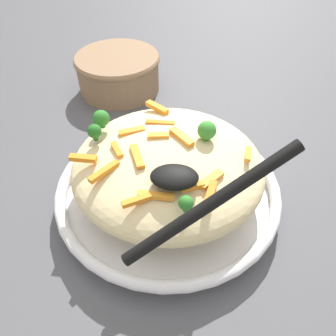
# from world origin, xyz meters

# --- Properties ---
(ground_plane) EXTENTS (2.40, 2.40, 0.00)m
(ground_plane) POSITION_xyz_m (0.00, 0.00, 0.00)
(ground_plane) COLOR #4C4C51
(serving_bowl) EXTENTS (0.33, 0.33, 0.04)m
(serving_bowl) POSITION_xyz_m (0.00, 0.00, 0.02)
(serving_bowl) COLOR silver
(serving_bowl) RESTS_ON ground_plane
(pasta_mound) EXTENTS (0.26, 0.26, 0.08)m
(pasta_mound) POSITION_xyz_m (0.00, 0.00, 0.07)
(pasta_mound) COLOR beige
(pasta_mound) RESTS_ON serving_bowl
(carrot_piece_0) EXTENTS (0.04, 0.01, 0.01)m
(carrot_piece_0) POSITION_xyz_m (0.01, -0.05, 0.10)
(carrot_piece_0) COLOR orange
(carrot_piece_0) RESTS_ON pasta_mound
(carrot_piece_1) EXTENTS (0.03, 0.03, 0.01)m
(carrot_piece_1) POSITION_xyz_m (-0.05, 0.06, 0.10)
(carrot_piece_1) COLOR orange
(carrot_piece_1) RESTS_ON pasta_mound
(carrot_piece_2) EXTENTS (0.04, 0.02, 0.01)m
(carrot_piece_2) POSITION_xyz_m (0.03, 0.09, 0.10)
(carrot_piece_2) COLOR orange
(carrot_piece_2) RESTS_ON pasta_mound
(carrot_piece_3) EXTENTS (0.01, 0.03, 0.01)m
(carrot_piece_3) POSITION_xyz_m (-0.10, 0.01, 0.10)
(carrot_piece_3) COLOR orange
(carrot_piece_3) RESTS_ON pasta_mound
(carrot_piece_4) EXTENTS (0.02, 0.03, 0.01)m
(carrot_piece_4) POSITION_xyz_m (0.07, 0.01, 0.10)
(carrot_piece_4) COLOR orange
(carrot_piece_4) RESTS_ON pasta_mound
(carrot_piece_5) EXTENTS (0.02, 0.04, 0.01)m
(carrot_piece_5) POSITION_xyz_m (0.04, 0.02, 0.11)
(carrot_piece_5) COLOR orange
(carrot_piece_5) RESTS_ON pasta_mound
(carrot_piece_6) EXTENTS (0.03, 0.01, 0.01)m
(carrot_piece_6) POSITION_xyz_m (0.01, -0.02, 0.11)
(carrot_piece_6) COLOR orange
(carrot_piece_6) RESTS_ON pasta_mound
(carrot_piece_7) EXTENTS (0.04, 0.03, 0.01)m
(carrot_piece_7) POSITION_xyz_m (0.02, -0.09, 0.10)
(carrot_piece_7) COLOR orange
(carrot_piece_7) RESTS_ON pasta_mound
(carrot_piece_8) EXTENTS (0.04, 0.01, 0.01)m
(carrot_piece_8) POSITION_xyz_m (0.01, 0.08, 0.10)
(carrot_piece_8) COLOR orange
(carrot_piece_8) RESTS_ON pasta_mound
(carrot_piece_9) EXTENTS (0.04, 0.01, 0.01)m
(carrot_piece_9) POSITION_xyz_m (0.11, 0.03, 0.10)
(carrot_piece_9) COLOR orange
(carrot_piece_9) RESTS_ON pasta_mound
(carrot_piece_10) EXTENTS (0.02, 0.04, 0.01)m
(carrot_piece_10) POSITION_xyz_m (-0.05, 0.08, 0.10)
(carrot_piece_10) COLOR orange
(carrot_piece_10) RESTS_ON pasta_mound
(carrot_piece_11) EXTENTS (0.03, 0.04, 0.01)m
(carrot_piece_11) POSITION_xyz_m (-0.02, -0.01, 0.11)
(carrot_piece_11) COLOR orange
(carrot_piece_11) RESTS_ON pasta_mound
(carrot_piece_12) EXTENTS (0.03, 0.04, 0.01)m
(carrot_piece_12) POSITION_xyz_m (0.08, 0.05, 0.10)
(carrot_piece_12) COLOR orange
(carrot_piece_12) RESTS_ON pasta_mound
(carrot_piece_13) EXTENTS (0.04, 0.02, 0.01)m
(carrot_piece_13) POSITION_xyz_m (0.05, -0.03, 0.10)
(carrot_piece_13) COLOR orange
(carrot_piece_13) RESTS_ON pasta_mound
(carrot_piece_14) EXTENTS (0.03, 0.02, 0.01)m
(carrot_piece_14) POSITION_xyz_m (-0.03, 0.07, 0.10)
(carrot_piece_14) COLOR orange
(carrot_piece_14) RESTS_ON pasta_mound
(broccoli_floret_0) EXTENTS (0.02, 0.02, 0.02)m
(broccoli_floret_0) POSITION_xyz_m (-0.02, 0.10, 0.11)
(broccoli_floret_0) COLOR #296820
(broccoli_floret_0) RESTS_ON pasta_mound
(broccoli_floret_1) EXTENTS (0.02, 0.02, 0.02)m
(broccoli_floret_1) POSITION_xyz_m (0.10, -0.01, 0.11)
(broccoli_floret_1) COLOR #205B1C
(broccoli_floret_1) RESTS_ON pasta_mound
(broccoli_floret_2) EXTENTS (0.02, 0.02, 0.03)m
(broccoli_floret_2) POSITION_xyz_m (0.10, -0.04, 0.11)
(broccoli_floret_2) COLOR #296820
(broccoli_floret_2) RESTS_ON pasta_mound
(broccoli_floret_3) EXTENTS (0.02, 0.02, 0.03)m
(broccoli_floret_3) POSITION_xyz_m (-0.05, -0.02, 0.12)
(broccoli_floret_3) COLOR #377928
(broccoli_floret_3) RESTS_ON pasta_mound
(serving_spoon) EXTENTS (0.16, 0.13, 0.10)m
(serving_spoon) POSITION_xyz_m (-0.02, 0.09, 0.13)
(serving_spoon) COLOR black
(serving_spoon) RESTS_ON pasta_mound
(companion_bowl) EXTENTS (0.18, 0.18, 0.08)m
(companion_bowl) POSITION_xyz_m (0.12, -0.31, 0.04)
(companion_bowl) COLOR #8C6B4C
(companion_bowl) RESTS_ON ground_plane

